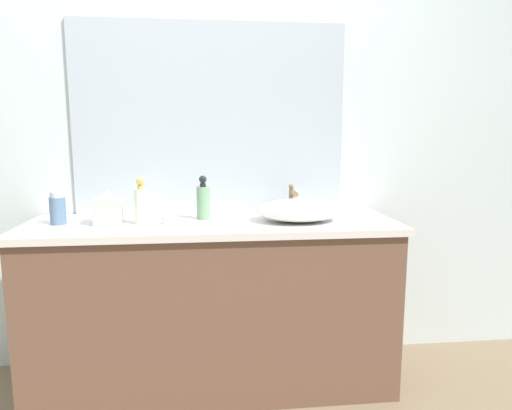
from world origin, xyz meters
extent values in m
cube|color=silver|center=(0.00, 0.73, 1.30)|extent=(6.00, 0.06, 2.60)
cube|color=brown|center=(0.11, 0.40, 0.41)|extent=(1.74, 0.53, 0.81)
cube|color=silver|center=(0.11, 0.40, 0.83)|extent=(1.78, 0.57, 0.03)
cube|color=#B2BCC6|center=(0.11, 0.69, 1.34)|extent=(1.43, 0.01, 1.00)
ellipsoid|color=white|center=(0.53, 0.37, 0.90)|extent=(0.42, 0.32, 0.11)
cylinder|color=olive|center=(0.53, 0.56, 0.91)|extent=(0.03, 0.03, 0.13)
cylinder|color=olive|center=(0.53, 0.51, 0.96)|extent=(0.03, 0.11, 0.03)
sphere|color=olive|center=(0.53, 0.58, 0.99)|extent=(0.03, 0.03, 0.03)
cylinder|color=#73A075|center=(0.07, 0.47, 0.93)|extent=(0.06, 0.06, 0.16)
cylinder|color=black|center=(0.07, 0.47, 1.02)|extent=(0.03, 0.03, 0.02)
sphere|color=#1E2A2B|center=(0.07, 0.47, 1.04)|extent=(0.04, 0.04, 0.04)
cylinder|color=black|center=(0.07, 0.46, 1.04)|extent=(0.02, 0.02, 0.02)
cylinder|color=white|center=(-0.22, 0.37, 0.93)|extent=(0.06, 0.06, 0.17)
cylinder|color=gold|center=(-0.22, 0.37, 1.02)|extent=(0.03, 0.03, 0.02)
sphere|color=gold|center=(-0.22, 0.37, 1.05)|extent=(0.04, 0.04, 0.04)
cylinder|color=gold|center=(-0.22, 0.36, 1.05)|extent=(0.02, 0.02, 0.02)
cylinder|color=slate|center=(-0.61, 0.41, 0.91)|extent=(0.07, 0.07, 0.13)
cylinder|color=silver|center=(-0.61, 0.41, 0.99)|extent=(0.06, 0.06, 0.03)
cube|color=#B0C6AE|center=(-0.38, 0.40, 0.91)|extent=(0.14, 0.14, 0.12)
cone|color=white|center=(-0.38, 0.40, 0.98)|extent=(0.07, 0.07, 0.04)
cylinder|color=silver|center=(-0.10, 0.37, 0.86)|extent=(0.05, 0.05, 0.03)
camera|label=1|loc=(0.09, -1.76, 1.27)|focal=31.72mm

